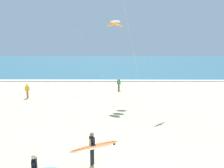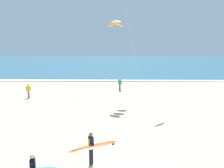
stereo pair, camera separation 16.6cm
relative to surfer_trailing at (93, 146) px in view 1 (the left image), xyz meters
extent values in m
cube|color=#2D6075|center=(0.98, 55.02, -1.01)|extent=(160.00, 60.00, 0.08)
cube|color=white|center=(0.98, 25.32, -0.96)|extent=(160.00, 1.36, 0.01)
cube|color=black|center=(-2.20, -2.11, 0.13)|extent=(0.27, 0.38, 0.60)
cube|color=blue|center=(-2.30, -2.14, 0.17)|extent=(0.06, 0.20, 0.32)
sphere|color=beige|center=(-2.20, -2.11, 0.55)|extent=(0.21, 0.21, 0.21)
cylinder|color=black|center=(-2.15, -2.34, 0.24)|extent=(0.09, 0.09, 0.26)
cylinder|color=black|center=(-2.25, -1.89, 0.09)|extent=(0.09, 0.09, 0.56)
cylinder|color=black|center=(-0.11, 0.06, -0.61)|extent=(0.13, 0.13, 0.88)
cylinder|color=black|center=(-0.05, 0.27, -0.61)|extent=(0.13, 0.13, 0.88)
cube|color=black|center=(-0.08, 0.16, 0.13)|extent=(0.33, 0.39, 0.60)
cube|color=yellow|center=(-0.17, 0.12, 0.17)|extent=(0.10, 0.19, 0.32)
sphere|color=brown|center=(-0.08, 0.16, 0.55)|extent=(0.21, 0.21, 0.21)
cylinder|color=black|center=(0.02, -0.04, 0.24)|extent=(0.09, 0.09, 0.26)
cylinder|color=black|center=(0.01, -0.15, 0.11)|extent=(0.26, 0.18, 0.14)
cylinder|color=black|center=(-0.18, 0.37, 0.09)|extent=(0.09, 0.09, 0.56)
ellipsoid|color=orange|center=(0.08, -0.16, 0.07)|extent=(2.50, 1.54, 0.17)
cube|color=#333333|center=(0.08, -0.16, 0.11)|extent=(2.02, 0.98, 0.09)
cube|color=#262628|center=(1.04, 0.30, 0.00)|extent=(0.11, 0.06, 0.14)
cylinder|color=silver|center=(2.54, 12.01, 5.69)|extent=(3.09, 3.01, 13.28)
cylinder|color=brown|center=(1.01, 10.52, -1.00)|extent=(0.06, 0.06, 0.10)
ellipsoid|color=orange|center=(0.84, 12.20, 6.71)|extent=(1.22, 0.97, 0.52)
ellipsoid|color=white|center=(1.15, 12.99, 7.02)|extent=(1.21, 0.97, 0.20)
ellipsoid|color=orange|center=(1.47, 13.78, 6.71)|extent=(1.22, 0.97, 0.52)
cylinder|color=silver|center=(-0.95, 13.83, 2.83)|extent=(4.23, 1.69, 7.56)
cylinder|color=brown|center=(-3.06, 14.66, -1.00)|extent=(0.06, 0.06, 0.10)
cylinder|color=#4C3D2D|center=(1.62, 18.22, -0.63)|extent=(0.22, 0.22, 0.84)
cube|color=#339351|center=(1.62, 18.22, 0.06)|extent=(0.36, 0.28, 0.54)
sphere|color=tan|center=(1.62, 18.22, 0.44)|extent=(0.20, 0.20, 0.20)
cylinder|color=#339351|center=(1.82, 18.15, -0.04)|extent=(0.08, 0.08, 0.50)
cylinder|color=#339351|center=(1.43, 18.29, -0.04)|extent=(0.08, 0.08, 0.50)
cylinder|color=#D8593F|center=(-8.51, 14.17, -0.63)|extent=(0.22, 0.22, 0.84)
cube|color=gold|center=(-8.51, 14.17, 0.06)|extent=(0.37, 0.31, 0.54)
sphere|color=beige|center=(-8.51, 14.17, 0.44)|extent=(0.20, 0.20, 0.20)
cylinder|color=gold|center=(-8.70, 14.07, -0.04)|extent=(0.08, 0.08, 0.50)
cylinder|color=gold|center=(-8.33, 14.27, -0.04)|extent=(0.08, 0.08, 0.50)
camera|label=1|loc=(1.02, -10.75, 5.12)|focal=37.38mm
camera|label=2|loc=(1.19, -10.75, 5.12)|focal=37.38mm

